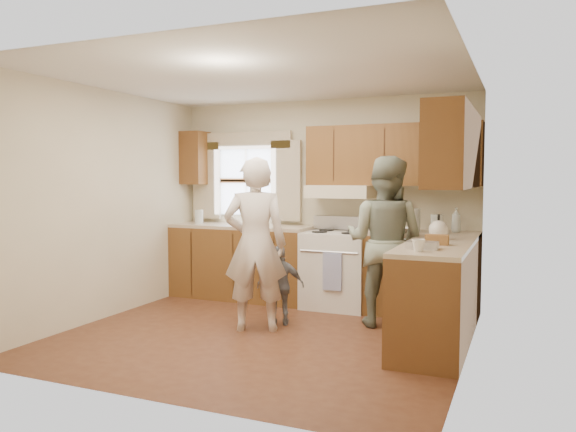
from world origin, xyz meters
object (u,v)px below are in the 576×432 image
at_px(woman_right, 385,241).
at_px(woman_left, 255,244).
at_px(stove, 337,268).
at_px(child, 280,285).

bearing_deg(woman_right, woman_left, 38.34).
relative_size(stove, woman_right, 0.61).
bearing_deg(stove, woman_right, -39.90).
relative_size(woman_left, child, 2.09).
bearing_deg(child, woman_right, 179.93).
relative_size(stove, woman_left, 0.61).
bearing_deg(woman_left, child, -142.49).
xyz_separation_m(woman_right, child, (-1.00, -0.42, -0.46)).
height_order(woman_left, child, woman_left).
xyz_separation_m(stove, woman_right, (0.70, -0.59, 0.41)).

